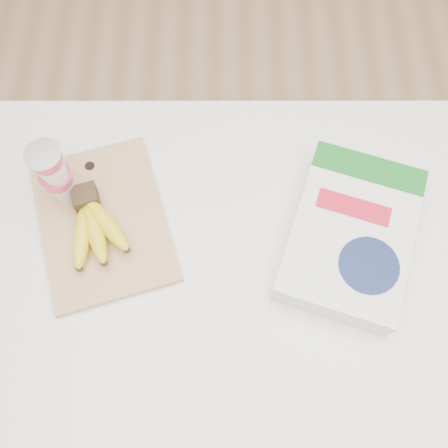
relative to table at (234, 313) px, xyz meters
name	(u,v)px	position (x,y,z in m)	size (l,w,h in m)	color
room	(252,97)	(0.00, 0.00, 0.93)	(4.00, 4.00, 4.00)	tan
table	(234,313)	(0.00, 0.00, 0.00)	(1.13, 0.75, 0.85)	white
cutting_board	(103,221)	(-0.27, 0.08, 0.43)	(0.24, 0.33, 0.02)	tan
bananas	(93,225)	(-0.28, 0.06, 0.46)	(0.13, 0.18, 0.06)	#382816
yogurt_stack	(54,173)	(-0.34, 0.14, 0.52)	(0.07, 0.07, 0.15)	white
cereal_box	(350,235)	(0.21, 0.04, 0.46)	(0.31, 0.37, 0.07)	white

